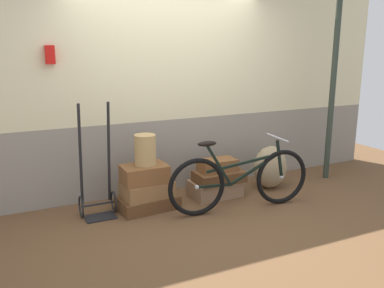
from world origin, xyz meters
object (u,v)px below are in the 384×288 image
suitcase_0 (148,202)px  suitcase_3 (215,188)px  suitcase_4 (219,176)px  wicker_basket (145,150)px  luggage_trolley (97,188)px  burlap_sack (270,167)px  suitcase_1 (147,189)px  suitcase_2 (145,174)px  suitcase_5 (218,165)px  bicycle (240,180)px

suitcase_0 → suitcase_3: bearing=-3.4°
suitcase_4 → wicker_basket: bearing=178.0°
suitcase_3 → wicker_basket: (-0.92, -0.02, 0.61)m
suitcase_3 → luggage_trolley: 1.50m
suitcase_3 → burlap_sack: size_ratio=1.08×
suitcase_1 → suitcase_2: size_ratio=1.10×
wicker_basket → suitcase_5: bearing=1.0°
suitcase_2 → wicker_basket: wicker_basket is taller
luggage_trolley → burlap_sack: luggage_trolley is taller
suitcase_3 → suitcase_1: bearing=-179.7°
suitcase_4 → burlap_sack: 0.79m
suitcase_5 → burlap_sack: burlap_sack is taller
suitcase_5 → burlap_sack: bearing=-1.0°
luggage_trolley → bicycle: luggage_trolley is taller
suitcase_1 → burlap_sack: size_ratio=0.99×
luggage_trolley → suitcase_1: bearing=-6.6°
suitcase_1 → luggage_trolley: bearing=168.0°
wicker_basket → luggage_trolley: luggage_trolley is taller
suitcase_4 → wicker_basket: size_ratio=1.75×
bicycle → burlap_sack: bearing=31.9°
suitcase_4 → wicker_basket: 1.05m
suitcase_1 → suitcase_4: 0.95m
suitcase_5 → wicker_basket: size_ratio=1.32×
wicker_basket → suitcase_1: bearing=-66.0°
suitcase_1 → wicker_basket: bearing=108.6°
suitcase_3 → wicker_basket: 1.11m
suitcase_2 → wicker_basket: size_ratio=1.47×
suitcase_2 → suitcase_3: size_ratio=0.83×
suitcase_0 → suitcase_3: size_ratio=1.09×
suitcase_0 → suitcase_5: bearing=-3.8°
suitcase_5 → bicycle: bearing=-86.0°
suitcase_0 → burlap_sack: 1.74m
suitcase_3 → luggage_trolley: bearing=177.0°
suitcase_0 → suitcase_2: bearing=-160.9°
suitcase_4 → wicker_basket: wicker_basket is taller
suitcase_0 → suitcase_4: suitcase_4 is taller
wicker_basket → luggage_trolley: 0.68m
suitcase_0 → bicycle: bicycle is taller
suitcase_3 → bicycle: size_ratio=0.35×
suitcase_2 → burlap_sack: bearing=-0.9°
suitcase_0 → suitcase_1: bearing=-125.9°
luggage_trolley → burlap_sack: 2.30m
suitcase_3 → bicycle: bicycle is taller
suitcase_5 → burlap_sack: size_ratio=0.81×
suitcase_0 → wicker_basket: bearing=156.1°
suitcase_5 → luggage_trolley: luggage_trolley is taller
suitcase_3 → wicker_basket: bearing=179.5°
suitcase_2 → suitcase_5: 0.98m
suitcase_0 → suitcase_5: 1.00m
suitcase_2 → burlap_sack: size_ratio=0.90×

